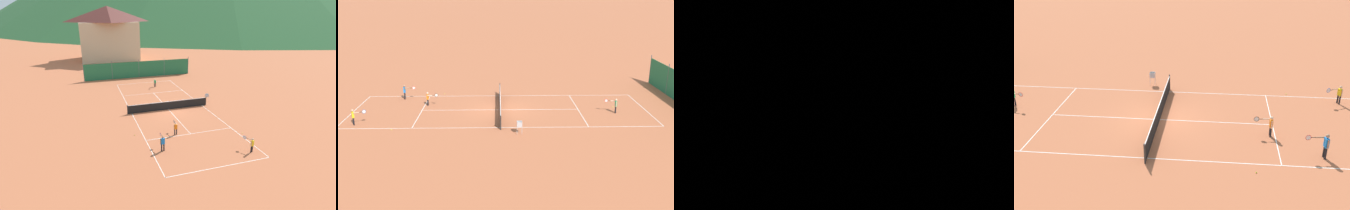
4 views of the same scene
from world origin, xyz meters
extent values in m
plane|color=#B7603D|center=(0.00, 0.00, 0.00)|extent=(600.00, 600.00, 0.00)
cube|color=white|center=(-4.10, 0.00, 0.00)|extent=(0.05, 23.85, 0.01)
cube|color=white|center=(4.10, 0.00, 0.00)|extent=(0.05, 23.85, 0.01)
cube|color=white|center=(0.00, 6.40, 0.00)|extent=(8.20, 0.05, 0.01)
cube|color=white|center=(0.00, -6.40, 0.00)|extent=(8.20, 0.05, 0.01)
cube|color=white|center=(0.00, 0.00, 0.00)|extent=(0.05, 12.80, 0.01)
cylinder|color=#2D2D2D|center=(-4.55, 0.00, 0.53)|extent=(0.08, 0.08, 1.06)
cylinder|color=#2D2D2D|center=(4.55, 0.00, 0.53)|extent=(0.08, 0.08, 1.06)
cube|color=black|center=(0.00, 0.00, 0.46)|extent=(9.10, 0.02, 0.91)
cube|color=white|center=(0.00, 0.00, 0.93)|extent=(9.10, 0.04, 0.06)
cylinder|color=black|center=(-3.34, -8.52, 0.31)|extent=(0.11, 0.11, 0.62)
cylinder|color=black|center=(-3.14, -8.49, 0.31)|extent=(0.11, 0.11, 0.62)
cube|color=blue|center=(-3.24, -8.51, 0.86)|extent=(0.32, 0.21, 0.48)
sphere|color=#A37556|center=(-3.24, -8.51, 1.22)|extent=(0.19, 0.19, 0.19)
cylinder|color=#A37556|center=(-3.42, -8.53, 0.86)|extent=(0.07, 0.07, 0.48)
cylinder|color=#A37556|center=(-3.09, -8.24, 1.05)|extent=(0.14, 0.48, 0.07)
cylinder|color=black|center=(-3.14, -7.90, 1.05)|extent=(0.06, 0.22, 0.03)
torus|color=red|center=(-3.17, -7.65, 1.05)|extent=(0.06, 0.28, 0.28)
cylinder|color=silver|center=(-3.17, -7.65, 1.05)|extent=(0.04, 0.25, 0.25)
cylinder|color=black|center=(-1.41, -6.14, 0.27)|extent=(0.10, 0.10, 0.55)
cylinder|color=black|center=(-1.24, -6.13, 0.27)|extent=(0.10, 0.10, 0.55)
cube|color=orange|center=(-1.33, -6.13, 0.76)|extent=(0.27, 0.17, 0.42)
sphere|color=beige|center=(-1.33, -6.13, 1.08)|extent=(0.17, 0.17, 0.17)
cylinder|color=beige|center=(-1.49, -6.14, 0.76)|extent=(0.06, 0.06, 0.42)
cylinder|color=beige|center=(-1.17, -5.91, 0.92)|extent=(0.09, 0.43, 0.06)
cylinder|color=black|center=(-1.19, -5.60, 0.92)|extent=(0.04, 0.19, 0.03)
torus|color=black|center=(-1.21, -5.37, 0.92)|extent=(0.04, 0.28, 0.28)
cylinder|color=silver|center=(-1.21, -5.37, 0.92)|extent=(0.02, 0.25, 0.25)
cylinder|color=black|center=(3.20, -10.85, 0.28)|extent=(0.10, 0.10, 0.56)
cylinder|color=black|center=(3.36, -10.76, 0.28)|extent=(0.10, 0.10, 0.56)
cube|color=yellow|center=(3.28, -10.81, 0.78)|extent=(0.31, 0.26, 0.43)
sphere|color=tan|center=(3.28, -10.81, 1.11)|extent=(0.17, 0.17, 0.17)
cylinder|color=tan|center=(3.13, -10.89, 0.78)|extent=(0.06, 0.06, 0.43)
cylinder|color=tan|center=(3.34, -10.53, 0.95)|extent=(0.26, 0.41, 0.06)
cylinder|color=black|center=(3.19, -10.25, 0.95)|extent=(0.12, 0.19, 0.03)
torus|color=#1E4CB2|center=(3.08, -10.04, 0.95)|extent=(0.15, 0.26, 0.28)
cylinder|color=silver|center=(3.08, -10.04, 0.95)|extent=(0.12, 0.22, 0.25)
cylinder|color=black|center=(1.05, 9.21, 0.27)|extent=(0.10, 0.10, 0.55)
cylinder|color=beige|center=(1.13, 9.19, 0.76)|extent=(0.06, 0.06, 0.42)
cylinder|color=black|center=(0.70, 8.75, 0.93)|extent=(0.07, 0.20, 0.03)
torus|color=red|center=(0.65, 8.52, 0.93)|extent=(0.08, 0.28, 0.28)
cylinder|color=silver|center=(0.65, 8.52, 0.93)|extent=(0.05, 0.25, 0.25)
sphere|color=#CCE033|center=(-4.83, -5.17, 0.03)|extent=(0.07, 0.07, 0.07)
sphere|color=#CCE033|center=(4.44, -7.76, 0.03)|extent=(0.07, 0.07, 0.07)
cylinder|color=#B7B7BC|center=(5.13, 1.12, 0.28)|extent=(0.02, 0.02, 0.55)
cylinder|color=#B7B7BC|center=(5.47, 1.12, 0.28)|extent=(0.02, 0.02, 0.55)
cylinder|color=#B7B7BC|center=(5.13, 1.46, 0.28)|extent=(0.02, 0.02, 0.55)
cylinder|color=#B7B7BC|center=(5.47, 1.46, 0.28)|extent=(0.02, 0.02, 0.55)
cube|color=#B7B7BC|center=(5.30, 1.29, 0.56)|extent=(0.34, 0.34, 0.02)
cube|color=#B7B7BC|center=(5.30, 1.12, 0.72)|extent=(0.34, 0.02, 0.34)
cube|color=#B7B7BC|center=(5.30, 1.46, 0.72)|extent=(0.34, 0.02, 0.34)
cube|color=#B7B7BC|center=(5.13, 1.29, 0.72)|extent=(0.02, 0.34, 0.34)
cube|color=#B7B7BC|center=(5.47, 1.29, 0.72)|extent=(0.02, 0.34, 0.34)
sphere|color=#CCE033|center=(5.34, 1.31, 0.60)|extent=(0.07, 0.07, 0.07)
sphere|color=#CCE033|center=(5.39, 1.34, 0.60)|extent=(0.07, 0.07, 0.07)
sphere|color=#CCE033|center=(5.36, 1.30, 0.60)|extent=(0.07, 0.07, 0.07)
sphere|color=#CCE033|center=(5.23, 1.26, 0.60)|extent=(0.07, 0.07, 0.07)
sphere|color=#CCE033|center=(5.25, 1.20, 0.60)|extent=(0.07, 0.07, 0.07)
sphere|color=#CCE033|center=(5.21, 1.24, 0.60)|extent=(0.07, 0.07, 0.07)
sphere|color=#CCE033|center=(5.27, 1.25, 0.66)|extent=(0.07, 0.07, 0.07)
sphere|color=#CCE033|center=(5.36, 1.41, 0.66)|extent=(0.07, 0.07, 0.07)
sphere|color=#CCE033|center=(5.19, 1.30, 0.66)|extent=(0.07, 0.07, 0.07)
sphere|color=#CCE033|center=(5.36, 1.20, 0.66)|extent=(0.07, 0.07, 0.07)
sphere|color=#CCE033|center=(5.42, 1.41, 0.66)|extent=(0.07, 0.07, 0.07)
camera|label=1|loc=(-8.43, -25.84, 10.46)|focal=28.00mm
camera|label=2|loc=(30.62, -0.19, 10.14)|focal=42.00mm
camera|label=3|loc=(0.91, 30.12, 7.43)|focal=50.00mm
camera|label=4|loc=(-19.91, -3.28, 10.33)|focal=42.00mm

